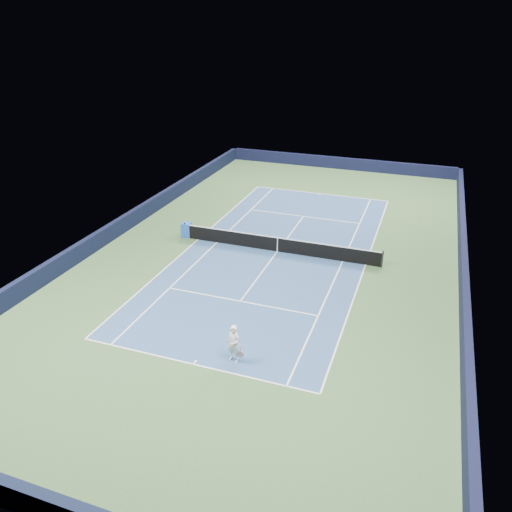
% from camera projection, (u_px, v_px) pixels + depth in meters
% --- Properties ---
extents(ground, '(40.00, 40.00, 0.00)m').
position_uv_depth(ground, '(277.00, 252.00, 31.20)').
color(ground, '#36562F').
rests_on(ground, ground).
extents(wall_far, '(22.00, 0.35, 1.10)m').
position_uv_depth(wall_far, '(339.00, 163.00, 47.76)').
color(wall_far, black).
rests_on(wall_far, ground).
extents(wall_right, '(0.35, 40.00, 1.10)m').
position_uv_depth(wall_right, '(463.00, 271.00, 27.69)').
color(wall_right, black).
rests_on(wall_right, ground).
extents(wall_left, '(0.35, 40.00, 1.10)m').
position_uv_depth(wall_left, '(127.00, 222.00, 34.24)').
color(wall_left, black).
rests_on(wall_left, ground).
extents(court_surface, '(10.97, 23.77, 0.01)m').
position_uv_depth(court_surface, '(277.00, 251.00, 31.20)').
color(court_surface, navy).
rests_on(court_surface, ground).
extents(baseline_far, '(10.97, 0.08, 0.00)m').
position_uv_depth(baseline_far, '(320.00, 194.00, 41.27)').
color(baseline_far, white).
rests_on(baseline_far, ground).
extents(baseline_near, '(10.97, 0.08, 0.00)m').
position_uv_depth(baseline_near, '(193.00, 364.00, 21.13)').
color(baseline_near, white).
rests_on(baseline_near, ground).
extents(sideline_doubles_right, '(0.08, 23.77, 0.00)m').
position_uv_depth(sideline_doubles_right, '(366.00, 265.00, 29.54)').
color(sideline_doubles_right, white).
rests_on(sideline_doubles_right, ground).
extents(sideline_doubles_left, '(0.08, 23.77, 0.00)m').
position_uv_depth(sideline_doubles_left, '(198.00, 239.00, 32.86)').
color(sideline_doubles_left, white).
rests_on(sideline_doubles_left, ground).
extents(sideline_singles_right, '(0.08, 23.77, 0.00)m').
position_uv_depth(sideline_singles_right, '(343.00, 261.00, 29.96)').
color(sideline_singles_right, white).
rests_on(sideline_singles_right, ground).
extents(sideline_singles_left, '(0.08, 23.77, 0.00)m').
position_uv_depth(sideline_singles_left, '(217.00, 242.00, 32.45)').
color(sideline_singles_left, white).
rests_on(sideline_singles_left, ground).
extents(service_line_far, '(8.23, 0.08, 0.00)m').
position_uv_depth(service_line_far, '(303.00, 216.00, 36.62)').
color(service_line_far, white).
rests_on(service_line_far, ground).
extents(service_line_near, '(8.23, 0.08, 0.00)m').
position_uv_depth(service_line_near, '(240.00, 301.00, 25.78)').
color(service_line_near, white).
rests_on(service_line_near, ground).
extents(center_service_line, '(0.08, 12.80, 0.00)m').
position_uv_depth(center_service_line, '(277.00, 251.00, 31.20)').
color(center_service_line, white).
rests_on(center_service_line, ground).
extents(center_mark_far, '(0.08, 0.30, 0.00)m').
position_uv_depth(center_mark_far, '(320.00, 194.00, 41.15)').
color(center_mark_far, white).
rests_on(center_mark_far, ground).
extents(center_mark_near, '(0.08, 0.30, 0.00)m').
position_uv_depth(center_mark_near, '(195.00, 362.00, 21.26)').
color(center_mark_near, white).
rests_on(center_mark_near, ground).
extents(tennis_net, '(12.90, 0.10, 1.07)m').
position_uv_depth(tennis_net, '(277.00, 244.00, 30.98)').
color(tennis_net, black).
rests_on(tennis_net, ground).
extents(sponsor_cube, '(0.66, 0.62, 0.98)m').
position_uv_depth(sponsor_cube, '(186.00, 230.00, 33.08)').
color(sponsor_cube, blue).
rests_on(sponsor_cube, ground).
extents(tennis_player, '(0.83, 1.31, 2.73)m').
position_uv_depth(tennis_player, '(234.00, 344.00, 20.97)').
color(tennis_player, white).
rests_on(tennis_player, ground).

